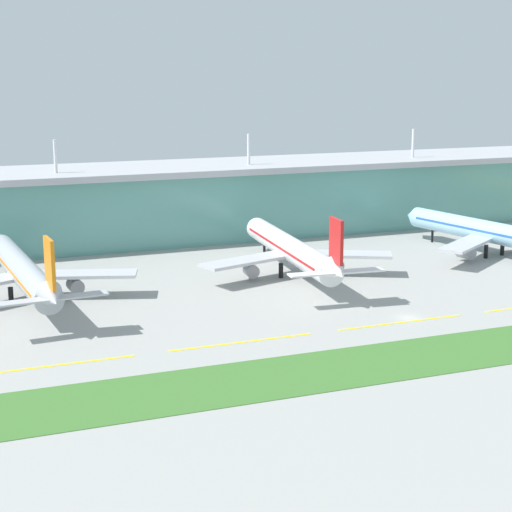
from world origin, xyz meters
The scene contains 9 objects.
ground_plane centered at (0.00, 0.00, 0.00)m, with size 600.00×600.00×0.00m, color #9E9E99.
terminal_building centered at (0.00, 95.67, 11.11)m, with size 288.00×34.00×30.80m.
airliner_near_middle centered at (-70.81, 41.99, 6.45)m, with size 48.67×66.14×18.90m.
airliner_center centered at (-7.56, 41.26, 6.45)m, with size 48.63×66.30×18.90m.
airliner_far_middle centered at (51.32, 41.95, 6.45)m, with size 47.81×63.90×18.90m.
taxiway_stripe_west centered at (-71.00, -2.59, 0.02)m, with size 28.00×0.70×0.04m, color yellow.
taxiway_stripe_mid_west centered at (-37.00, -2.59, 0.02)m, with size 28.00×0.70×0.04m, color yellow.
taxiway_stripe_centre centered at (-3.00, -2.59, 0.02)m, with size 28.00×0.70×0.04m, color yellow.
grass_verge centered at (0.00, -21.52, 0.05)m, with size 300.00×18.00×0.10m, color #3D702D.
Camera 1 is at (-88.42, -140.78, 49.23)m, focal length 58.84 mm.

